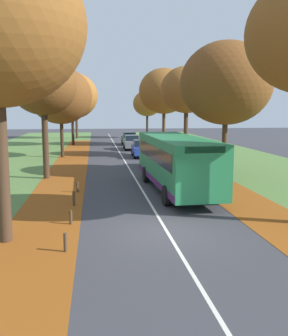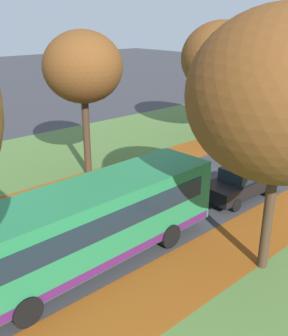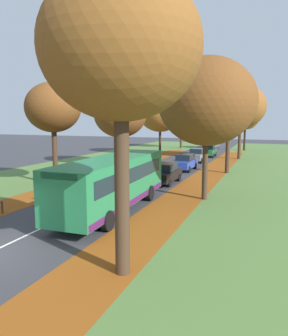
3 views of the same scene
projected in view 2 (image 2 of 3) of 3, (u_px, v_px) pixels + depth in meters
The scene contains 10 objects.
grass_verge_left at pixel (148, 135), 30.08m from camera, with size 12.00×90.00×0.01m, color #517538.
leaf_litter_left at pixel (126, 170), 23.14m from camera, with size 2.80×60.00×0.00m, color #8C4714.
leaf_litter_right at pixel (263, 228), 16.75m from camera, with size 2.80×60.00×0.00m, color #8C4714.
road_centre_line at pixel (251, 167), 23.69m from camera, with size 0.12×80.00×0.01m, color silver.
tree_left_near at pixel (83, 68), 20.63m from camera, with size 4.22×4.22×7.89m.
tree_left_mid at pixel (222, 58), 27.90m from camera, with size 5.78×5.78×8.32m.
tree_right_near at pixel (283, 96), 12.03m from camera, with size 6.06×6.06×8.90m.
bollard_fourth at pixel (31, 205), 18.20m from camera, with size 0.12×0.12×0.58m, color #4C3823.
bus at pixel (90, 222), 13.79m from camera, with size 2.89×10.47×2.98m.
car_black_lead at pixel (240, 183), 19.36m from camera, with size 1.86×4.24×1.62m.
Camera 2 is at (12.14, 0.38, 8.41)m, focal length 42.00 mm.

